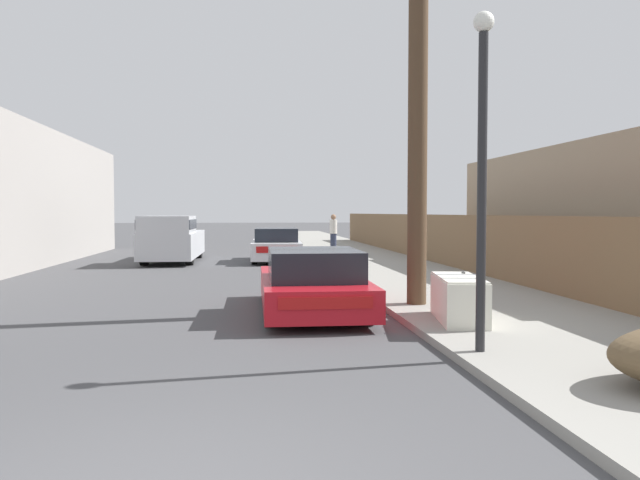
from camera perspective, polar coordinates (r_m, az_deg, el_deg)
sidewalk_curb at (r=27.86m, az=3.03°, el=-1.23°), size 4.20×63.00×0.12m
discarded_fridge at (r=10.50m, az=12.55°, el=-5.25°), size 0.94×1.89×0.75m
parked_sports_car_red at (r=11.75m, az=-0.71°, el=-3.98°), size 1.93×4.70×1.21m
car_parked_mid at (r=24.04m, az=-4.03°, el=-0.51°), size 2.00×4.41×1.29m
pickup_truck at (r=24.17m, az=-13.40°, el=0.09°), size 1.99×5.66×1.76m
utility_pole at (r=12.37m, az=8.94°, el=12.78°), size 1.80×0.37×7.81m
street_lamp at (r=8.18m, az=14.61°, el=7.62°), size 0.26×0.26×4.28m
wooden_fence at (r=22.68m, az=10.36°, el=0.16°), size 0.08×36.15×1.69m
pedestrian at (r=28.37m, az=1.23°, el=0.71°), size 0.34×0.34×1.68m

